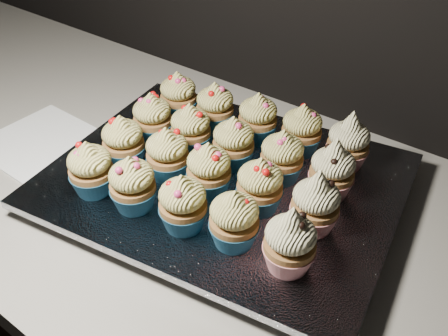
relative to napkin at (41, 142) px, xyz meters
name	(u,v)px	position (x,y,z in m)	size (l,w,h in m)	color
worktop	(193,193)	(0.28, 0.07, -0.02)	(2.44, 0.64, 0.04)	beige
napkin	(41,142)	(0.00, 0.00, 0.00)	(0.17, 0.17, 0.00)	white
baking_tray	(224,189)	(0.34, 0.08, 0.01)	(0.46, 0.35, 0.02)	black
foil_lining	(224,180)	(0.34, 0.08, 0.03)	(0.50, 0.39, 0.01)	silver
cupcake_0	(91,169)	(0.21, -0.05, 0.07)	(0.06, 0.06, 0.08)	#1A567C
cupcake_1	(132,184)	(0.28, -0.04, 0.07)	(0.06, 0.06, 0.08)	#1A567C
cupcake_2	(183,204)	(0.35, -0.03, 0.07)	(0.06, 0.06, 0.08)	#1A567C
cupcake_3	(234,220)	(0.42, -0.02, 0.07)	(0.06, 0.06, 0.08)	#1A567C
cupcake_4	(290,242)	(0.50, -0.01, 0.07)	(0.06, 0.06, 0.10)	red
cupcake_5	(123,142)	(0.19, 0.02, 0.07)	(0.06, 0.06, 0.08)	#1A567C
cupcake_6	(168,155)	(0.27, 0.03, 0.07)	(0.06, 0.06, 0.08)	#1A567C
cupcake_7	(209,170)	(0.34, 0.04, 0.07)	(0.06, 0.06, 0.08)	#1A567C
cupcake_8	(260,186)	(0.41, 0.05, 0.07)	(0.06, 0.06, 0.08)	#1A567C
cupcake_9	(315,204)	(0.49, 0.07, 0.07)	(0.06, 0.06, 0.10)	red
cupcake_10	(153,118)	(0.18, 0.09, 0.07)	(0.06, 0.06, 0.08)	#1A567C
cupcake_11	(191,130)	(0.25, 0.10, 0.07)	(0.06, 0.06, 0.08)	#1A567C
cupcake_12	(233,143)	(0.33, 0.11, 0.07)	(0.06, 0.06, 0.08)	#1A567C
cupcake_13	(282,157)	(0.40, 0.13, 0.07)	(0.06, 0.06, 0.08)	#1A567C
cupcake_14	(332,171)	(0.48, 0.14, 0.07)	(0.06, 0.06, 0.10)	red
cupcake_15	(178,96)	(0.17, 0.17, 0.07)	(0.06, 0.06, 0.08)	#1A567C
cupcake_16	(215,107)	(0.24, 0.18, 0.07)	(0.06, 0.06, 0.08)	#1A567C
cupcake_17	(258,118)	(0.32, 0.19, 0.07)	(0.06, 0.06, 0.08)	#1A567C
cupcake_18	(302,130)	(0.39, 0.20, 0.07)	(0.06, 0.06, 0.08)	#1A567C
cupcake_19	(348,143)	(0.46, 0.21, 0.07)	(0.06, 0.06, 0.10)	red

